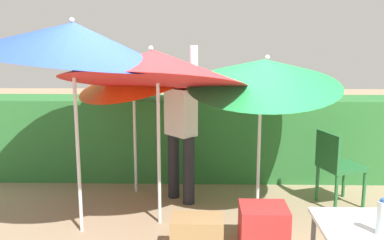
{
  "coord_description": "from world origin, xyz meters",
  "views": [
    {
      "loc": [
        0.1,
        -4.33,
        2.01
      ],
      "look_at": [
        0.0,
        0.3,
        1.1
      ],
      "focal_mm": 41.18,
      "sensor_mm": 36.0,
      "label": 1
    }
  ],
  "objects_px": {
    "person_vendor": "(181,126)",
    "crate_cardboard": "(197,237)",
    "folding_table": "(377,237)",
    "bottle_water": "(382,217)",
    "umbrella_yellow": "(135,72)",
    "chair_plastic": "(336,164)",
    "cooler_box": "(263,226)",
    "umbrella_rainbow": "(264,73)",
    "umbrella_orange": "(73,41)",
    "umbrella_navy": "(154,67)"
  },
  "relations": [
    {
      "from": "folding_table",
      "to": "bottle_water",
      "type": "bearing_deg",
      "value": -104.93
    },
    {
      "from": "umbrella_navy",
      "to": "person_vendor",
      "type": "xyz_separation_m",
      "value": [
        0.23,
        0.65,
        -0.75
      ]
    },
    {
      "from": "bottle_water",
      "to": "chair_plastic",
      "type": "bearing_deg",
      "value": 79.58
    },
    {
      "from": "umbrella_rainbow",
      "to": "umbrella_yellow",
      "type": "bearing_deg",
      "value": 156.83
    },
    {
      "from": "umbrella_rainbow",
      "to": "folding_table",
      "type": "relative_size",
      "value": 2.42
    },
    {
      "from": "umbrella_navy",
      "to": "folding_table",
      "type": "xyz_separation_m",
      "value": [
        1.68,
        -1.66,
        -1.03
      ]
    },
    {
      "from": "cooler_box",
      "to": "umbrella_navy",
      "type": "bearing_deg",
      "value": 154.89
    },
    {
      "from": "cooler_box",
      "to": "chair_plastic",
      "type": "bearing_deg",
      "value": 46.65
    },
    {
      "from": "chair_plastic",
      "to": "crate_cardboard",
      "type": "bearing_deg",
      "value": -141.99
    },
    {
      "from": "umbrella_yellow",
      "to": "crate_cardboard",
      "type": "xyz_separation_m",
      "value": [
        0.78,
        -1.66,
        -1.35
      ]
    },
    {
      "from": "umbrella_navy",
      "to": "person_vendor",
      "type": "height_order",
      "value": "umbrella_navy"
    },
    {
      "from": "bottle_water",
      "to": "folding_table",
      "type": "bearing_deg",
      "value": 75.07
    },
    {
      "from": "umbrella_yellow",
      "to": "chair_plastic",
      "type": "bearing_deg",
      "value": -9.09
    },
    {
      "from": "chair_plastic",
      "to": "crate_cardboard",
      "type": "height_order",
      "value": "chair_plastic"
    },
    {
      "from": "umbrella_rainbow",
      "to": "bottle_water",
      "type": "height_order",
      "value": "umbrella_rainbow"
    },
    {
      "from": "chair_plastic",
      "to": "cooler_box",
      "type": "xyz_separation_m",
      "value": [
        -0.99,
        -1.05,
        -0.31
      ]
    },
    {
      "from": "folding_table",
      "to": "umbrella_rainbow",
      "type": "bearing_deg",
      "value": 105.1
    },
    {
      "from": "umbrella_yellow",
      "to": "chair_plastic",
      "type": "relative_size",
      "value": 2.19
    },
    {
      "from": "person_vendor",
      "to": "crate_cardboard",
      "type": "xyz_separation_m",
      "value": [
        0.21,
        -1.38,
        -0.75
      ]
    },
    {
      "from": "person_vendor",
      "to": "chair_plastic",
      "type": "height_order",
      "value": "person_vendor"
    },
    {
      "from": "crate_cardboard",
      "to": "bottle_water",
      "type": "bearing_deg",
      "value": -41.73
    },
    {
      "from": "umbrella_orange",
      "to": "folding_table",
      "type": "distance_m",
      "value": 3.11
    },
    {
      "from": "person_vendor",
      "to": "bottle_water",
      "type": "distance_m",
      "value": 2.83
    },
    {
      "from": "umbrella_orange",
      "to": "umbrella_yellow",
      "type": "bearing_deg",
      "value": 69.91
    },
    {
      "from": "umbrella_orange",
      "to": "bottle_water",
      "type": "height_order",
      "value": "umbrella_orange"
    },
    {
      "from": "umbrella_orange",
      "to": "cooler_box",
      "type": "height_order",
      "value": "umbrella_orange"
    },
    {
      "from": "chair_plastic",
      "to": "crate_cardboard",
      "type": "relative_size",
      "value": 1.87
    },
    {
      "from": "umbrella_yellow",
      "to": "chair_plastic",
      "type": "distance_m",
      "value": 2.65
    },
    {
      "from": "person_vendor",
      "to": "folding_table",
      "type": "xyz_separation_m",
      "value": [
        1.44,
        -2.31,
        -0.28
      ]
    },
    {
      "from": "umbrella_rainbow",
      "to": "chair_plastic",
      "type": "height_order",
      "value": "umbrella_rainbow"
    },
    {
      "from": "umbrella_navy",
      "to": "cooler_box",
      "type": "xyz_separation_m",
      "value": [
        1.08,
        -0.51,
        -1.48
      ]
    },
    {
      "from": "umbrella_rainbow",
      "to": "crate_cardboard",
      "type": "xyz_separation_m",
      "value": [
        -0.71,
        -1.02,
        -1.41
      ]
    },
    {
      "from": "umbrella_rainbow",
      "to": "chair_plastic",
      "type": "bearing_deg",
      "value": 15.4
    },
    {
      "from": "cooler_box",
      "to": "crate_cardboard",
      "type": "bearing_deg",
      "value": -160.7
    },
    {
      "from": "umbrella_rainbow",
      "to": "person_vendor",
      "type": "height_order",
      "value": "umbrella_rainbow"
    },
    {
      "from": "chair_plastic",
      "to": "crate_cardboard",
      "type": "distance_m",
      "value": 2.09
    },
    {
      "from": "umbrella_yellow",
      "to": "cooler_box",
      "type": "height_order",
      "value": "umbrella_yellow"
    },
    {
      "from": "umbrella_rainbow",
      "to": "umbrella_navy",
      "type": "distance_m",
      "value": 1.19
    },
    {
      "from": "umbrella_orange",
      "to": "folding_table",
      "type": "height_order",
      "value": "umbrella_orange"
    },
    {
      "from": "umbrella_navy",
      "to": "crate_cardboard",
      "type": "bearing_deg",
      "value": -58.84
    },
    {
      "from": "chair_plastic",
      "to": "umbrella_orange",
      "type": "bearing_deg",
      "value": -165.03
    },
    {
      "from": "cooler_box",
      "to": "bottle_water",
      "type": "relative_size",
      "value": 1.9
    },
    {
      "from": "cooler_box",
      "to": "umbrella_yellow",
      "type": "bearing_deg",
      "value": 134.7
    },
    {
      "from": "umbrella_navy",
      "to": "crate_cardboard",
      "type": "relative_size",
      "value": 4.36
    },
    {
      "from": "cooler_box",
      "to": "folding_table",
      "type": "bearing_deg",
      "value": -62.55
    },
    {
      "from": "bottle_water",
      "to": "cooler_box",
      "type": "bearing_deg",
      "value": 113.44
    },
    {
      "from": "person_vendor",
      "to": "crate_cardboard",
      "type": "relative_size",
      "value": 3.95
    },
    {
      "from": "umbrella_rainbow",
      "to": "cooler_box",
      "type": "height_order",
      "value": "umbrella_rainbow"
    },
    {
      "from": "folding_table",
      "to": "bottle_water",
      "type": "relative_size",
      "value": 3.33
    },
    {
      "from": "chair_plastic",
      "to": "person_vendor",
      "type": "bearing_deg",
      "value": 176.57
    }
  ]
}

